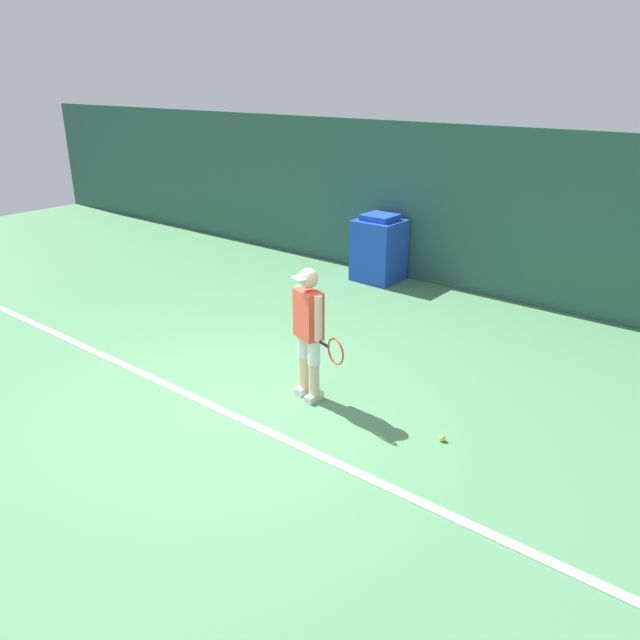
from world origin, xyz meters
The scene contains 6 objects.
ground_plane centered at (0.00, 0.00, 0.00)m, with size 24.00×24.00×0.00m, color #518C5B.
back_wall centered at (0.00, 5.26, 1.35)m, with size 24.00×0.10×2.71m.
court_baseline centered at (0.00, -0.19, 0.01)m, with size 21.60×0.10×0.01m.
tennis_player centered at (0.47, 0.66, 0.84)m, with size 0.88×0.38×1.53m.
tennis_ball centered at (2.10, 0.79, 0.03)m, with size 0.07×0.07×0.07m.
covered_chair centered at (-1.38, 4.79, 0.57)m, with size 0.77×0.73×1.18m.
Camera 1 is at (4.53, -4.17, 3.45)m, focal length 35.00 mm.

